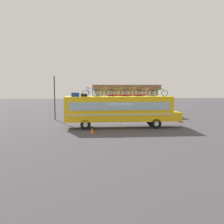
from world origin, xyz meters
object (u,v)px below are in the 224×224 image
(rooftop_bicycle_1, at_px, (91,93))
(rooftop_bicycle_6, at_px, (159,93))
(rooftop_bicycle_5, at_px, (145,93))
(street_lamp, at_px, (55,93))
(rooftop_bicycle_3, at_px, (118,93))
(luggage_bag_1, at_px, (75,95))
(traffic_cone, at_px, (92,130))
(luggage_bag_2, at_px, (84,95))
(rooftop_bicycle_2, at_px, (104,92))
(rooftop_bicycle_4, at_px, (133,92))
(bus, at_px, (120,109))

(rooftop_bicycle_1, height_order, rooftop_bicycle_6, rooftop_bicycle_1)
(rooftop_bicycle_5, bearing_deg, street_lamp, 147.12)
(rooftop_bicycle_3, bearing_deg, luggage_bag_1, -178.13)
(luggage_bag_1, xyz_separation_m, traffic_cone, (1.60, -2.94, -3.04))
(luggage_bag_2, relative_size, rooftop_bicycle_2, 0.35)
(rooftop_bicycle_1, xyz_separation_m, rooftop_bicycle_6, (6.91, 0.14, -0.00))
(rooftop_bicycle_3, bearing_deg, rooftop_bicycle_4, -2.88)
(luggage_bag_2, bearing_deg, street_lamp, 119.55)
(rooftop_bicycle_4, relative_size, traffic_cone, 2.90)
(street_lamp, bearing_deg, bus, -41.59)
(rooftop_bicycle_3, relative_size, street_lamp, 0.31)
(luggage_bag_1, relative_size, street_lamp, 0.13)
(luggage_bag_1, bearing_deg, rooftop_bicycle_6, 0.21)
(rooftop_bicycle_2, bearing_deg, rooftop_bicycle_3, 0.24)
(bus, relative_size, rooftop_bicycle_2, 6.64)
(rooftop_bicycle_1, bearing_deg, rooftop_bicycle_2, 10.12)
(luggage_bag_1, relative_size, rooftop_bicycle_1, 0.45)
(rooftop_bicycle_1, relative_size, street_lamp, 0.30)
(rooftop_bicycle_5, bearing_deg, rooftop_bicycle_4, -172.24)
(rooftop_bicycle_2, bearing_deg, street_lamp, 131.49)
(rooftop_bicycle_1, distance_m, street_lamp, 8.13)
(rooftop_bicycle_2, bearing_deg, rooftop_bicycle_1, -169.88)
(bus, bearing_deg, rooftop_bicycle_3, -176.10)
(luggage_bag_2, relative_size, rooftop_bicycle_5, 0.38)
(rooftop_bicycle_3, distance_m, street_lamp, 9.75)
(traffic_cone, distance_m, street_lamp, 11.07)
(luggage_bag_1, height_order, rooftop_bicycle_2, rooftop_bicycle_2)
(luggage_bag_1, xyz_separation_m, rooftop_bicycle_6, (8.40, 0.03, 0.17))
(rooftop_bicycle_2, bearing_deg, bus, 0.65)
(rooftop_bicycle_5, distance_m, traffic_cone, 7.07)
(rooftop_bicycle_1, distance_m, traffic_cone, 4.29)
(rooftop_bicycle_3, distance_m, traffic_cone, 5.19)
(rooftop_bicycle_3, bearing_deg, traffic_cone, -130.76)
(luggage_bag_2, bearing_deg, luggage_bag_1, -179.43)
(rooftop_bicycle_4, relative_size, rooftop_bicycle_6, 0.98)
(rooftop_bicycle_1, distance_m, rooftop_bicycle_2, 1.39)
(rooftop_bicycle_1, height_order, rooftop_bicycle_4, rooftop_bicycle_4)
(luggage_bag_2, xyz_separation_m, street_lamp, (-3.79, 6.69, -0.01))
(rooftop_bicycle_2, bearing_deg, rooftop_bicycle_6, -1.06)
(rooftop_bicycle_4, xyz_separation_m, rooftop_bicycle_6, (2.74, -0.04, -0.03))
(luggage_bag_2, relative_size, rooftop_bicycle_3, 0.35)
(rooftop_bicycle_4, bearing_deg, luggage_bag_1, -179.32)
(rooftop_bicycle_2, height_order, traffic_cone, rooftop_bicycle_2)
(rooftop_bicycle_2, xyz_separation_m, rooftop_bicycle_3, (1.39, 0.01, -0.01))
(luggage_bag_1, height_order, rooftop_bicycle_1, rooftop_bicycle_1)
(bus, height_order, rooftop_bicycle_5, rooftop_bicycle_5)
(rooftop_bicycle_3, distance_m, rooftop_bicycle_4, 1.42)
(rooftop_bicycle_3, bearing_deg, rooftop_bicycle_6, -1.50)
(luggage_bag_2, xyz_separation_m, rooftop_bicycle_5, (6.18, 0.24, 0.23))
(rooftop_bicycle_5, distance_m, rooftop_bicycle_6, 1.40)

